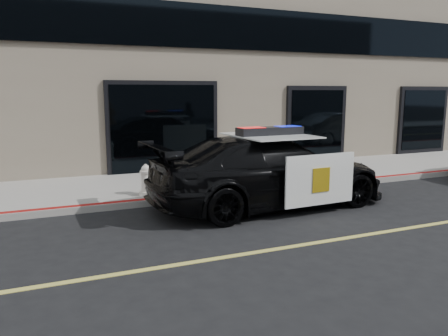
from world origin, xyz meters
name	(u,v)px	position (x,y,z in m)	size (l,w,h in m)	color
ground	(328,241)	(0.00, 0.00, 0.00)	(120.00, 120.00, 0.00)	black
sidewalk_n	(215,181)	(0.00, 5.25, 0.07)	(60.00, 3.50, 0.15)	gray
police_car	(269,171)	(0.20, 2.48, 0.80)	(2.79, 5.67, 1.79)	black
fire_hydrant	(146,180)	(-2.24, 4.03, 0.49)	(0.33, 0.46, 0.72)	white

